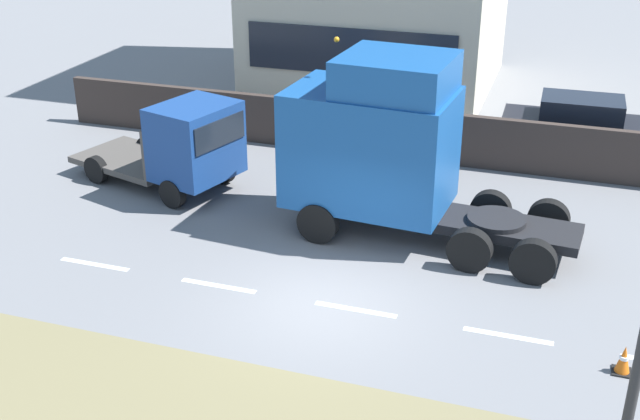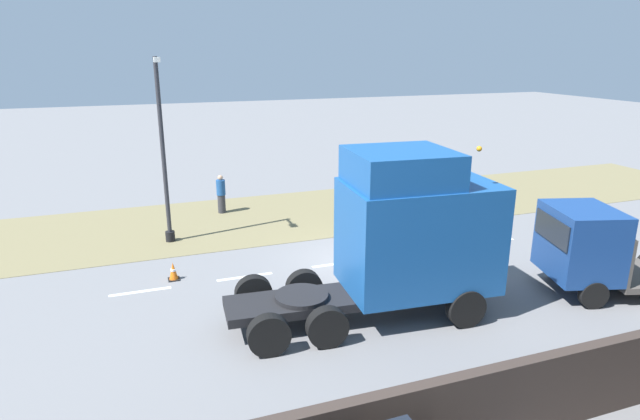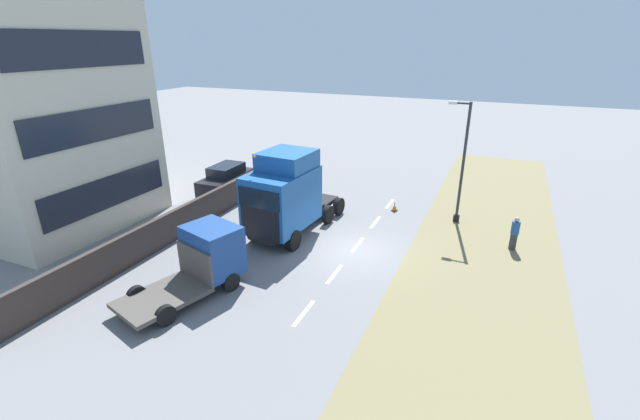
# 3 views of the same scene
# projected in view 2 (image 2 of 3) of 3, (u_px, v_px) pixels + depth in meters

# --- Properties ---
(ground_plane) EXTENTS (120.00, 120.00, 0.00)m
(ground_plane) POSITION_uv_depth(u_px,v_px,m) (356.00, 261.00, 18.43)
(ground_plane) COLOR slate
(ground_plane) RESTS_ON ground
(grass_verge) EXTENTS (7.00, 44.00, 0.01)m
(grass_verge) POSITION_uv_depth(u_px,v_px,m) (302.00, 213.00, 23.83)
(grass_verge) COLOR olive
(grass_verge) RESTS_ON ground
(lane_markings) EXTENTS (0.16, 14.60, 0.00)m
(lane_markings) POSITION_uv_depth(u_px,v_px,m) (337.00, 264.00, 18.20)
(lane_markings) COLOR white
(lane_markings) RESTS_ON ground
(boundary_wall) EXTENTS (0.25, 24.00, 1.61)m
(boundary_wall) POSITION_uv_depth(u_px,v_px,m) (548.00, 391.00, 10.10)
(boundary_wall) COLOR #382D28
(boundary_wall) RESTS_ON ground
(lorry_cab) EXTENTS (3.14, 7.38, 4.70)m
(lorry_cab) POSITION_uv_depth(u_px,v_px,m) (408.00, 234.00, 14.23)
(lorry_cab) COLOR black
(lorry_cab) RESTS_ON ground
(flatbed_truck) EXTENTS (3.56, 5.48, 2.63)m
(flatbed_truck) POSITION_uv_depth(u_px,v_px,m) (593.00, 249.00, 15.72)
(flatbed_truck) COLOR navy
(flatbed_truck) RESTS_ON ground
(lamp_post) EXTENTS (1.29, 0.35, 6.78)m
(lamp_post) POSITION_uv_depth(u_px,v_px,m) (164.00, 162.00, 19.38)
(lamp_post) COLOR black
(lamp_post) RESTS_ON ground
(pedestrian) EXTENTS (0.39, 0.39, 1.73)m
(pedestrian) POSITION_uv_depth(u_px,v_px,m) (221.00, 194.00, 23.63)
(pedestrian) COLOR #333338
(pedestrian) RESTS_ON ground
(traffic_cone_lead) EXTENTS (0.36, 0.36, 0.58)m
(traffic_cone_lead) POSITION_uv_depth(u_px,v_px,m) (173.00, 271.00, 16.87)
(traffic_cone_lead) COLOR black
(traffic_cone_lead) RESTS_ON ground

